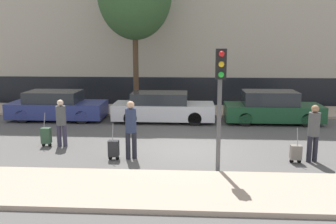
% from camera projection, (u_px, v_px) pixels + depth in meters
% --- Properties ---
extents(ground_plane, '(80.00, 80.00, 0.00)m').
position_uv_depth(ground_plane, '(186.00, 149.00, 12.80)').
color(ground_plane, '#565451').
extents(sidewalk_near, '(28.00, 2.50, 0.12)m').
position_uv_depth(sidewalk_near, '(184.00, 190.00, 9.11)').
color(sidewalk_near, tan).
rests_on(sidewalk_near, ground_plane).
extents(sidewalk_far, '(28.00, 3.00, 0.12)m').
position_uv_depth(sidewalk_far, '(188.00, 111.00, 19.66)').
color(sidewalk_far, tan).
rests_on(sidewalk_far, ground_plane).
extents(parked_car_0, '(4.40, 1.87, 1.36)m').
position_uv_depth(parked_car_0, '(57.00, 106.00, 17.55)').
color(parked_car_0, navy).
rests_on(parked_car_0, ground_plane).
extents(parked_car_1, '(4.58, 1.77, 1.35)m').
position_uv_depth(parked_car_1, '(163.00, 108.00, 17.16)').
color(parked_car_1, silver).
rests_on(parked_car_1, ground_plane).
extents(parked_car_2, '(4.28, 1.73, 1.45)m').
position_uv_depth(parked_car_2, '(272.00, 108.00, 16.86)').
color(parked_car_2, '#194728').
rests_on(parked_car_2, ground_plane).
extents(pedestrian_left, '(0.35, 0.34, 1.66)m').
position_uv_depth(pedestrian_left, '(61.00, 120.00, 12.98)').
color(pedestrian_left, '#383347').
rests_on(pedestrian_left, ground_plane).
extents(trolley_left, '(0.34, 0.29, 1.21)m').
position_uv_depth(trolley_left, '(46.00, 136.00, 13.07)').
color(trolley_left, '#335138').
rests_on(trolley_left, ground_plane).
extents(pedestrian_center, '(0.34, 0.34, 1.84)m').
position_uv_depth(pedestrian_center, '(131.00, 126.00, 11.58)').
color(pedestrian_center, '#23232D').
rests_on(pedestrian_center, ground_plane).
extents(trolley_center, '(0.34, 0.29, 1.16)m').
position_uv_depth(trolley_center, '(114.00, 148.00, 11.58)').
color(trolley_center, '#262628').
rests_on(trolley_center, ground_plane).
extents(pedestrian_right, '(0.34, 0.34, 1.77)m').
position_uv_depth(pedestrian_right, '(314.00, 130.00, 11.27)').
color(pedestrian_right, '#23232D').
rests_on(pedestrian_right, ground_plane).
extents(trolley_right, '(0.34, 0.29, 1.10)m').
position_uv_depth(trolley_right, '(296.00, 152.00, 11.28)').
color(trolley_right, slate).
rests_on(trolley_right, ground_plane).
extents(traffic_light, '(0.28, 0.47, 3.45)m').
position_uv_depth(traffic_light, '(220.00, 86.00, 9.97)').
color(traffic_light, '#515154').
rests_on(traffic_light, ground_plane).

